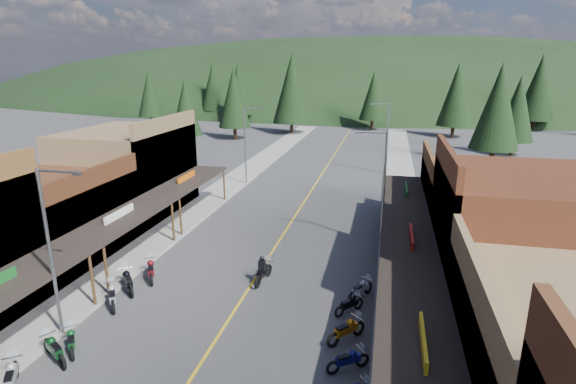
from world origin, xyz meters
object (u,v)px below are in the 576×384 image
Objects in this scene: streetlight_0 at (52,247)px; pine_9 at (517,109)px; bike_west_5 at (71,340)px; bike_west_8 at (151,269)px; bike_west_4 at (54,348)px; pedestrian_east_b at (402,232)px; streetlight_3 at (386,135)px; streetlight_2 at (382,184)px; pine_1 at (238,88)px; pine_10 at (234,98)px; pine_7 at (213,87)px; bike_west_3 at (11,376)px; bike_west_6 at (112,295)px; bike_east_7 at (349,304)px; shop_east_3 at (478,204)px; pine_11 at (498,107)px; pine_8 at (186,108)px; pine_4 at (456,94)px; pedestrian_east_a at (406,322)px; pine_0 at (150,93)px; bike_east_6 at (346,329)px; streetlight_1 at (247,142)px; pine_5 at (539,87)px; shop_west_3 at (130,171)px; bike_west_7 at (128,280)px; rider_on_bike at (263,271)px; pine_3 at (373,95)px; bike_east_5 at (348,359)px; shop_west_2 at (50,220)px; shop_east_2 at (515,241)px.

streetlight_0 is 0.74× the size of pine_9.
bike_west_8 is at bearing 52.11° from bike_west_5.
pedestrian_east_b is (14.56, 16.36, 0.32)m from bike_west_4.
streetlight_2 is at bearing -90.00° from streetlight_3.
pine_1 is 20.89m from pine_10.
pine_7 is (-25.05, 82.00, 2.78)m from streetlight_0.
bike_west_3 is 6.48m from bike_west_6.
bike_west_5 is at bearing -112.05° from bike_east_7.
shop_east_3 is 0.88× the size of pine_11.
pine_8 reaches higher than streetlight_2.
bike_west_5 is at bearing 42.55° from bike_west_3.
pine_4 is 1.01× the size of pine_11.
pine_7 is 7.76× the size of pedestrian_east_b.
streetlight_0 is 4.31× the size of bike_east_7.
pedestrian_east_a is (14.52, 4.74, 0.33)m from bike_west_4.
pine_0 is 28.43m from pine_8.
shop_east_3 is 4.98× the size of bike_east_6.
streetlight_1 is at bearing 56.48° from bike_west_6.
pine_5 is at bearing 67.09° from streetlight_2.
bike_west_6 is (-20.08, -14.44, -1.88)m from shop_east_3.
pine_7 is 78.84m from pedestrian_east_b.
shop_west_3 is at bearing -137.96° from streetlight_3.
streetlight_2 reaches higher than bike_west_5.
bike_west_7 is at bearing -77.35° from pine_10.
bike_east_6 is 0.94× the size of rider_on_bike.
streetlight_1 is 38.61m from pine_9.
pine_7 is at bearing 164.48° from pine_3.
streetlight_2 is 53.23m from pine_4.
pine_3 is 57.80m from pedestrian_east_b.
pine_10 is 5.25× the size of bike_west_4.
bike_east_5 is at bearing -109.48° from pine_9.
bike_west_8 is at bearing -155.40° from bike_east_6.
pine_3 reaches higher than rider_on_bike.
pine_7 is 6.41× the size of bike_west_5.
pine_3 is (10.95, 72.00, 2.02)m from streetlight_0.
pedestrian_east_a is at bearing -58.34° from streetlight_1.
bike_east_7 is 0.79× the size of rider_on_bike.
bike_west_4 is at bearing -67.94° from shop_west_3.
streetlight_1 is 19.73m from streetlight_2.
pine_11 reaches higher than shop_west_2.
pedestrian_east_b reaches higher than bike_west_8.
streetlight_0 reaches higher than shop_east_3.
pine_10 reaches higher than shop_east_2.
pine_1 is 5.66× the size of bike_west_4.
shop_west_2 is 4.66× the size of rider_on_bike.
bike_west_6 is 0.98× the size of bike_west_7.
streetlight_0 is 59.69m from pine_9.
pine_4 is (58.00, -2.00, 0.75)m from pine_0.
shop_west_2 is at bearing -163.08° from streetlight_2.
shop_east_3 is at bearing -70.01° from streetlight_3.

